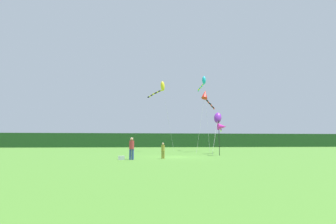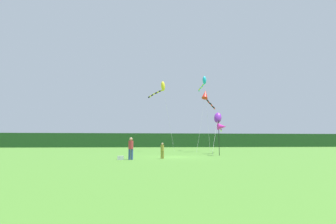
{
  "view_description": "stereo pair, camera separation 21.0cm",
  "coord_description": "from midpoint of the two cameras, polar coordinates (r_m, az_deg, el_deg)",
  "views": [
    {
      "loc": [
        -3.3,
        -23.95,
        1.43
      ],
      "look_at": [
        0.0,
        6.0,
        4.97
      ],
      "focal_mm": 27.17,
      "sensor_mm": 36.0,
      "label": 1
    },
    {
      "loc": [
        -3.09,
        -23.97,
        1.43
      ],
      "look_at": [
        0.0,
        6.0,
        4.97
      ],
      "focal_mm": 27.17,
      "sensor_mm": 36.0,
      "label": 2
    }
  ],
  "objects": [
    {
      "name": "person_adult",
      "position": [
        20.86,
        -8.45,
        -7.83
      ],
      "size": [
        0.39,
        0.39,
        1.78
      ],
      "color": "#334C8C",
      "rests_on": "ground"
    },
    {
      "name": "kite_cyan",
      "position": [
        42.29,
        7.81,
        6.77
      ],
      "size": [
        0.72,
        7.13,
        12.17
      ],
      "color": "#B2B2B2",
      "rests_on": "ground"
    },
    {
      "name": "kite_yellow",
      "position": [
        39.94,
        -1.7,
        5.47
      ],
      "size": [
        3.83,
        4.49,
        10.87
      ],
      "color": "#B2B2B2",
      "rests_on": "ground"
    },
    {
      "name": "kite_red",
      "position": [
        37.38,
        8.27,
        3.61
      ],
      "size": [
        4.45,
        6.33,
        9.02
      ],
      "color": "#B2B2B2",
      "rests_on": "ground"
    },
    {
      "name": "distant_treeline",
      "position": [
        69.04,
        -3.66,
        -6.35
      ],
      "size": [
        108.0,
        3.25,
        3.67
      ],
      "primitive_type": "cube",
      "color": "#234C23",
      "rests_on": "ground"
    },
    {
      "name": "banner_flag_pole",
      "position": [
        27.47,
        11.8,
        -3.3
      ],
      "size": [
        0.9,
        0.7,
        3.69
      ],
      "color": "black",
      "rests_on": "ground"
    },
    {
      "name": "person_child",
      "position": [
        22.02,
        -1.41,
        -8.47
      ],
      "size": [
        0.3,
        0.3,
        1.35
      ],
      "color": "olive",
      "rests_on": "ground"
    },
    {
      "name": "cooler_box",
      "position": [
        20.84,
        -10.7,
        -10.1
      ],
      "size": [
        0.48,
        0.32,
        0.31
      ],
      "primitive_type": "cube",
      "color": "silver",
      "rests_on": "ground"
    },
    {
      "name": "kite_purple",
      "position": [
        31.2,
        10.96,
        -1.59
      ],
      "size": [
        3.24,
        6.61,
        5.08
      ],
      "color": "#B2B2B2",
      "rests_on": "ground"
    },
    {
      "name": "ground_plane",
      "position": [
        24.22,
        1.33,
        -10.09
      ],
      "size": [
        120.0,
        120.0,
        0.0
      ],
      "primitive_type": "plane",
      "color": "#4C842D"
    }
  ]
}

